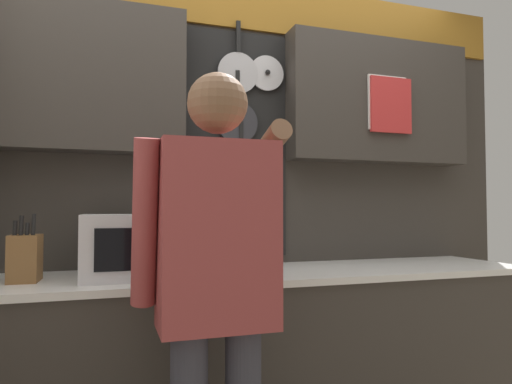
# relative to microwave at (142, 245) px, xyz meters

# --- Properties ---
(base_cabinet_counter) EXTENTS (2.55, 0.61, 0.91)m
(base_cabinet_counter) POSITION_rel_microwave_xyz_m (0.62, 0.01, -0.59)
(base_cabinet_counter) COLOR #38332D
(base_cabinet_counter) RESTS_ON ground_plane
(back_wall_unit) EXTENTS (3.12, 0.23, 2.45)m
(back_wall_unit) POSITION_rel_microwave_xyz_m (0.64, 0.28, 0.46)
(back_wall_unit) COLOR #38332D
(back_wall_unit) RESTS_ON ground_plane
(microwave) EXTENTS (0.49, 0.38, 0.27)m
(microwave) POSITION_rel_microwave_xyz_m (0.00, 0.00, 0.00)
(microwave) COLOR silver
(microwave) RESTS_ON base_cabinet_counter
(knife_block) EXTENTS (0.12, 0.15, 0.27)m
(knife_block) POSITION_rel_microwave_xyz_m (-0.46, 0.00, -0.04)
(knife_block) COLOR brown
(knife_block) RESTS_ON base_cabinet_counter
(utensil_crock) EXTENTS (0.11, 0.11, 0.30)m
(utensil_crock) POSITION_rel_microwave_xyz_m (0.40, 0.00, -0.05)
(utensil_crock) COLOR white
(utensil_crock) RESTS_ON base_cabinet_counter
(person) EXTENTS (0.54, 0.64, 1.65)m
(person) POSITION_rel_microwave_xyz_m (0.20, -0.55, -0.06)
(person) COLOR #383842
(person) RESTS_ON ground_plane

